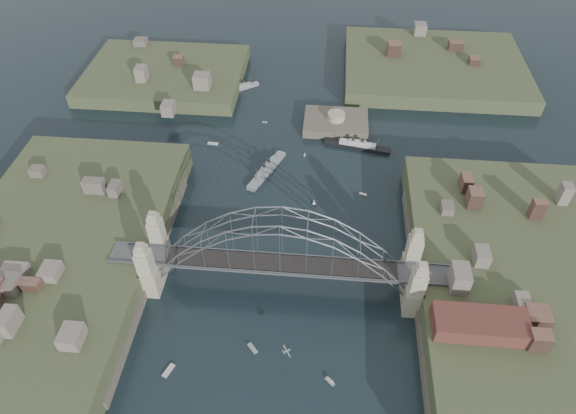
# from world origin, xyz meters

# --- Properties ---
(ground) EXTENTS (500.00, 500.00, 0.00)m
(ground) POSITION_xyz_m (0.00, 0.00, 0.00)
(ground) COLOR black
(ground) RESTS_ON ground
(bridge) EXTENTS (84.00, 13.80, 24.60)m
(bridge) POSITION_xyz_m (0.00, 0.00, 12.32)
(bridge) COLOR #47484A
(bridge) RESTS_ON ground
(shore_west) EXTENTS (50.50, 90.00, 12.00)m
(shore_west) POSITION_xyz_m (-57.32, 0.00, 1.97)
(shore_west) COLOR #3C4629
(shore_west) RESTS_ON ground
(shore_east) EXTENTS (50.50, 90.00, 12.00)m
(shore_east) POSITION_xyz_m (57.32, 0.00, 1.97)
(shore_east) COLOR #3C4629
(shore_east) RESTS_ON ground
(headland_nw) EXTENTS (60.00, 45.00, 9.00)m
(headland_nw) POSITION_xyz_m (-55.00, 95.00, 0.50)
(headland_nw) COLOR #3C4629
(headland_nw) RESTS_ON ground
(headland_ne) EXTENTS (70.00, 55.00, 9.50)m
(headland_ne) POSITION_xyz_m (50.00, 110.00, 0.75)
(headland_ne) COLOR #3C4629
(headland_ne) RESTS_ON ground
(fort_island) EXTENTS (22.00, 16.00, 9.40)m
(fort_island) POSITION_xyz_m (12.00, 70.00, -0.34)
(fort_island) COLOR #4E483C
(fort_island) RESTS_ON ground
(wharf_shed) EXTENTS (20.00, 8.00, 4.00)m
(wharf_shed) POSITION_xyz_m (44.00, -14.00, 10.00)
(wharf_shed) COLOR #592D26
(wharf_shed) RESTS_ON shore_east
(finger_pier) EXTENTS (4.00, 22.00, 1.40)m
(finger_pier) POSITION_xyz_m (39.00, -28.00, 0.70)
(finger_pier) COLOR #47484A
(finger_pier) RESTS_ON ground
(naval_cruiser_near) EXTENTS (10.29, 19.50, 6.01)m
(naval_cruiser_near) POSITION_xyz_m (-8.97, 43.28, 0.93)
(naval_cruiser_near) COLOR gray
(naval_cruiser_near) RESTS_ON ground
(naval_cruiser_far) EXTENTS (12.43, 9.80, 4.72)m
(naval_cruiser_far) POSITION_xyz_m (-24.34, 91.19, 0.74)
(naval_cruiser_far) COLOR gray
(naval_cruiser_far) RESTS_ON ground
(ocean_liner) EXTENTS (21.99, 6.80, 5.35)m
(ocean_liner) POSITION_xyz_m (19.39, 58.37, 0.83)
(ocean_liner) COLOR black
(ocean_liner) RESTS_ON ground
(aeroplane) EXTENTS (2.00, 2.89, 0.47)m
(aeroplane) POSITION_xyz_m (3.08, -21.07, 4.77)
(aeroplane) COLOR #A1A4A8
(small_boat_a) EXTENTS (2.84, 1.48, 0.45)m
(small_boat_a) POSITION_xyz_m (-14.69, 16.73, 0.15)
(small_boat_a) COLOR silver
(small_boat_a) RESTS_ON ground
(small_boat_b) EXTENTS (1.58, 1.88, 2.38)m
(small_boat_b) POSITION_xyz_m (6.53, 30.01, 0.97)
(small_boat_b) COLOR silver
(small_boat_b) RESTS_ON ground
(small_boat_c) EXTENTS (2.73, 2.92, 0.45)m
(small_boat_c) POSITION_xyz_m (-4.81, -18.37, 0.15)
(small_boat_c) COLOR silver
(small_boat_c) RESTS_ON ground
(small_boat_d) EXTENTS (2.38, 1.33, 0.45)m
(small_boat_d) POSITION_xyz_m (20.98, 35.52, 0.15)
(small_boat_d) COLOR silver
(small_boat_d) RESTS_ON ground
(small_boat_e) EXTENTS (3.56, 1.29, 0.45)m
(small_boat_e) POSITION_xyz_m (-28.69, 56.14, 0.15)
(small_boat_e) COLOR silver
(small_boat_e) RESTS_ON ground
(small_boat_f) EXTENTS (0.54, 1.41, 0.45)m
(small_boat_f) POSITION_xyz_m (2.28, 52.83, 0.15)
(small_boat_f) COLOR silver
(small_boat_f) RESTS_ON ground
(small_boat_g) EXTENTS (2.35, 2.29, 1.43)m
(small_boat_g) POSITION_xyz_m (12.87, -24.74, 0.28)
(small_boat_g) COLOR silver
(small_boat_g) RESTS_ON ground
(small_boat_h) EXTENTS (1.89, 0.86, 0.45)m
(small_boat_h) POSITION_xyz_m (-12.88, 70.01, 0.15)
(small_boat_h) COLOR silver
(small_boat_h) RESTS_ON ground
(small_boat_i) EXTENTS (2.35, 1.28, 1.43)m
(small_boat_i) POSITION_xyz_m (33.67, 11.60, 0.29)
(small_boat_i) COLOR silver
(small_boat_i) RESTS_ON ground
(small_boat_j) EXTENTS (2.30, 3.56, 0.45)m
(small_boat_j) POSITION_xyz_m (-22.36, -25.38, 0.15)
(small_boat_j) COLOR silver
(small_boat_j) RESTS_ON ground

